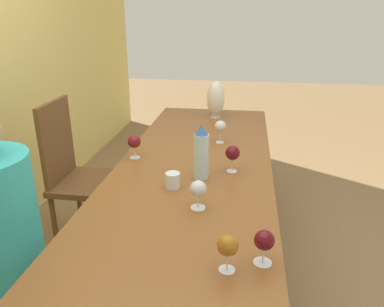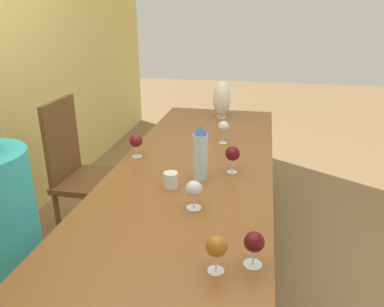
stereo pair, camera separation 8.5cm
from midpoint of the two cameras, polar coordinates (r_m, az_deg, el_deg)
name	(u,v)px [view 1 (the left image)]	position (r m, az deg, el deg)	size (l,w,h in m)	color
ground_plane	(187,298)	(2.32, -1.87, -21.16)	(14.00, 14.00, 0.00)	olive
dining_table	(187,196)	(1.94, -2.10, -6.45)	(3.10, 0.88, 0.73)	brown
water_bottle	(201,153)	(1.94, 0.16, 0.13)	(0.08, 0.08, 0.30)	#ADCCD6
water_tumbler	(173,180)	(1.88, -4.27, -4.11)	(0.07, 0.07, 0.08)	silver
vase	(216,99)	(3.07, 2.84, 8.33)	(0.14, 0.14, 0.30)	silver
wine_glass_0	(134,142)	(2.25, -9.87, 1.74)	(0.08, 0.08, 0.14)	silver
wine_glass_1	(233,153)	(2.03, 5.02, 0.03)	(0.08, 0.08, 0.15)	silver
wine_glass_2	(228,246)	(1.29, 3.54, -13.94)	(0.07, 0.07, 0.14)	silver
wine_glass_3	(264,241)	(1.34, 9.13, -13.06)	(0.07, 0.07, 0.13)	silver
wine_glass_4	(220,127)	(2.48, 3.35, 4.10)	(0.08, 0.08, 0.15)	silver
wine_glass_5	(198,189)	(1.66, -0.53, -5.52)	(0.08, 0.08, 0.13)	silver
chair_far	(77,171)	(2.68, -17.96, -2.61)	(0.44, 0.44, 1.01)	brown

